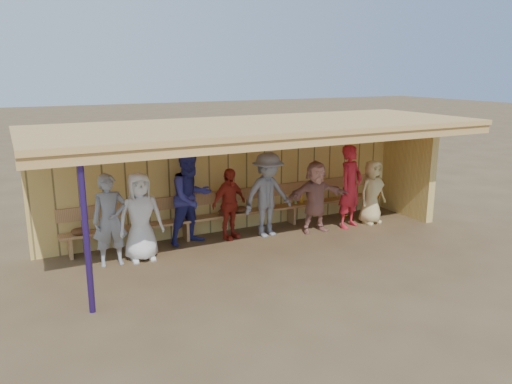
# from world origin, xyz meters

# --- Properties ---
(ground) EXTENTS (90.00, 90.00, 0.00)m
(ground) POSITION_xyz_m (0.00, 0.00, 0.00)
(ground) COLOR brown
(ground) RESTS_ON ground
(player_a) EXTENTS (0.64, 0.44, 1.70)m
(player_a) POSITION_xyz_m (-2.95, 0.36, 0.85)
(player_a) COLOR gray
(player_a) RESTS_ON ground
(player_b) EXTENTS (0.83, 0.54, 1.68)m
(player_b) POSITION_xyz_m (-2.40, 0.35, 0.84)
(player_b) COLOR white
(player_b) RESTS_ON ground
(player_c) EXTENTS (1.10, 0.95, 1.95)m
(player_c) POSITION_xyz_m (-1.25, 0.81, 0.97)
(player_c) COLOR navy
(player_c) RESTS_ON ground
(player_d) EXTENTS (0.96, 0.63, 1.52)m
(player_d) POSITION_xyz_m (-0.44, 0.73, 0.76)
(player_d) COLOR #B02B1C
(player_d) RESTS_ON ground
(player_e) EXTENTS (1.26, 0.84, 1.82)m
(player_e) POSITION_xyz_m (0.37, 0.52, 0.91)
(player_e) COLOR gray
(player_e) RESTS_ON ground
(player_f) EXTENTS (1.49, 0.55, 1.59)m
(player_f) POSITION_xyz_m (1.44, 0.30, 0.79)
(player_f) COLOR tan
(player_f) RESTS_ON ground
(player_g) EXTENTS (0.80, 0.66, 1.87)m
(player_g) POSITION_xyz_m (2.32, 0.25, 0.94)
(player_g) COLOR red
(player_g) RESTS_ON ground
(player_h) EXTENTS (0.79, 0.57, 1.49)m
(player_h) POSITION_xyz_m (2.95, 0.24, 0.75)
(player_h) COLOR #D9C07A
(player_h) RESTS_ON ground
(dugout_structure) EXTENTS (8.80, 3.20, 2.50)m
(dugout_structure) POSITION_xyz_m (0.39, 0.69, 1.69)
(dugout_structure) COLOR #E4BB61
(dugout_structure) RESTS_ON ground
(bench) EXTENTS (7.60, 0.34, 0.93)m
(bench) POSITION_xyz_m (0.00, 1.12, 0.53)
(bench) COLOR tan
(bench) RESTS_ON ground
(dugout_equipment) EXTENTS (7.29, 0.62, 0.80)m
(dugout_equipment) POSITION_xyz_m (-0.46, 0.99, 0.49)
(dugout_equipment) COLOR #C57517
(dugout_equipment) RESTS_ON ground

